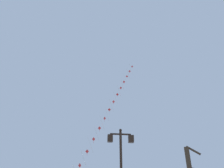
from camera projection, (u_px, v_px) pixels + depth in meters
twin_lantern_lamp_post at (121, 157)px, 11.82m from camera, size 1.46×0.28×4.97m
kite_train at (109, 110)px, 29.62m from camera, size 10.36×12.31×22.95m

